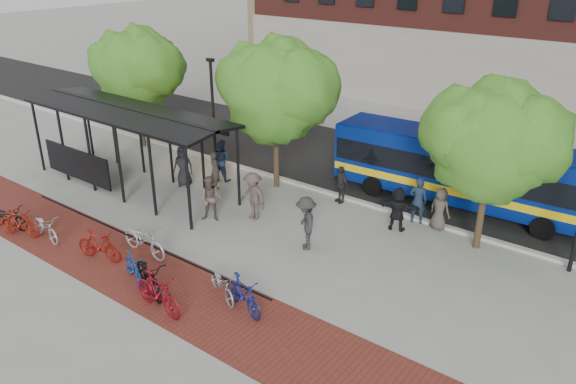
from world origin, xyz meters
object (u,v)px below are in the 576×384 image
Objects in this scene: bike_6 at (144,240)px; bike_9 at (158,293)px; bike_7 at (133,268)px; pedestrian_2 at (221,160)px; pedestrian_8 at (211,199)px; bike_0 at (9,217)px; lamp_post_left at (213,110)px; pedestrian_3 at (253,196)px; bus at (464,168)px; pedestrian_0 at (183,166)px; tree_b at (278,87)px; bike_1 at (19,223)px; bike_2 at (46,227)px; pedestrian_4 at (341,184)px; pedestrian_6 at (440,209)px; pedestrian_9 at (306,223)px; bike_10 at (222,284)px; bike_8 at (149,275)px; bike_5 at (99,245)px; pedestrian_7 at (418,201)px; tree_c at (496,138)px; bus_shelter at (126,120)px; tree_a at (137,66)px; bike_11 at (243,294)px; pedestrian_5 at (398,209)px; pedestrian_1 at (215,170)px.

bike_9 reaches higher than bike_6.
pedestrian_2 reaches higher than bike_7.
pedestrian_2 is at bearing 97.44° from pedestrian_8.
lamp_post_left is at bearing -22.88° from bike_0.
bike_6 is 4.51m from pedestrian_3.
bus is 11.86m from pedestrian_0.
bike_6 is 1.11× the size of pedestrian_3.
bike_1 is (-4.69, -9.34, -3.93)m from tree_b.
bike_1 reaches higher than bike_2.
pedestrian_8 is (-3.03, -4.45, 0.11)m from pedestrian_4.
pedestrian_8 is at bearing 42.90° from pedestrian_6.
pedestrian_8 is (4.08, -4.43, -1.85)m from lamp_post_left.
pedestrian_3 is 3.03m from pedestrian_9.
tree_b is 9.53m from bike_10.
bike_10 is (2.00, 1.12, -0.11)m from bike_8.
bike_5 is at bearing -127.40° from bus.
bike_1 is 0.95× the size of pedestrian_7.
tree_b is 8.12m from pedestrian_6.
tree_c is 0.55× the size of bus.
bus is 5.74× the size of bike_2.
bus_shelter is 1.72× the size of tree_a.
bike_6 is 5.56m from pedestrian_9.
bike_11 is 1.02× the size of pedestrian_8.
bus_shelter is 6.06× the size of bike_1.
pedestrian_2 is (1.14, 7.94, 0.47)m from bike_2.
bike_8 is at bearing 125.54° from bike_11.
bike_6 is 1.30× the size of bike_7.
bike_9 is at bearing 76.48° from pedestrian_6.
pedestrian_6 is (5.34, 9.29, 0.26)m from bike_8.
pedestrian_5 is 1.06m from pedestrian_7.
tree_b is at bearing 8.71° from pedestrian_0.
tree_b reaches higher than pedestrian_2.
tree_c is 3.17× the size of bike_2.
bike_7 is 0.81× the size of bike_9.
bike_5 reaches higher than bike_7.
pedestrian_4 is at bearing 68.14° from pedestrian_3.
pedestrian_2 reaches higher than bike_11.
bike_1 is 6.98m from pedestrian_8.
pedestrian_6 is 0.92× the size of pedestrian_8.
tree_a is 3.36× the size of pedestrian_7.
bike_1 is (-0.59, -9.60, -2.22)m from lamp_post_left.
pedestrian_8 is at bearing 2.47° from bike_6.
pedestrian_1 is at bearing -38.84° from bike_0.
bike_11 is at bearing -29.51° from tree_a.
bike_7 is 4.75m from pedestrian_8.
lamp_post_left is at bearing 64.66° from bike_11.
bike_11 is at bearing -75.27° from bike_2.
pedestrian_9 reaches higher than pedestrian_6.
bike_7 is at bearing -119.84° from bus.
pedestrian_5 reaches higher than bike_2.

